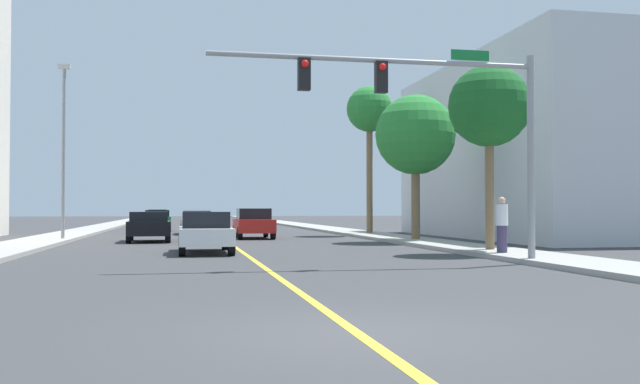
% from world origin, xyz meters
% --- Properties ---
extents(ground, '(192.00, 192.00, 0.00)m').
position_xyz_m(ground, '(0.00, 42.00, 0.00)').
color(ground, '#38383A').
extents(sidewalk_left, '(2.50, 168.00, 0.15)m').
position_xyz_m(sidewalk_left, '(-8.26, 42.00, 0.07)').
color(sidewalk_left, '#9E9B93').
rests_on(sidewalk_left, ground).
extents(sidewalk_right, '(2.50, 168.00, 0.15)m').
position_xyz_m(sidewalk_right, '(8.26, 42.00, 0.07)').
color(sidewalk_right, '#9E9B93').
rests_on(sidewalk_right, ground).
extents(lane_marking_center, '(0.16, 144.00, 0.01)m').
position_xyz_m(lane_marking_center, '(0.00, 42.00, 0.00)').
color(lane_marking_center, yellow).
rests_on(lane_marking_center, ground).
extents(building_right_near, '(17.81, 18.88, 9.31)m').
position_xyz_m(building_right_near, '(20.91, 25.79, 4.66)').
color(building_right_near, silver).
rests_on(building_right_near, ground).
extents(traffic_signal_mast, '(9.03, 0.36, 5.71)m').
position_xyz_m(traffic_signal_mast, '(4.58, 9.45, 4.36)').
color(traffic_signal_mast, gray).
rests_on(traffic_signal_mast, sidewalk_right).
extents(street_lamp, '(0.56, 0.28, 8.13)m').
position_xyz_m(street_lamp, '(-7.51, 25.79, 4.64)').
color(street_lamp, gray).
rests_on(street_lamp, sidewalk_left).
extents(palm_near, '(2.78, 2.78, 6.27)m').
position_xyz_m(palm_near, '(8.16, 13.71, 4.97)').
color(palm_near, brown).
rests_on(palm_near, sidewalk_right).
extents(palm_mid, '(3.67, 3.67, 6.61)m').
position_xyz_m(palm_mid, '(8.40, 22.01, 4.88)').
color(palm_mid, brown).
rests_on(palm_mid, sidewalk_right).
extents(palm_far, '(2.64, 2.64, 8.45)m').
position_xyz_m(palm_far, '(8.51, 30.30, 7.11)').
color(palm_far, brown).
rests_on(palm_far, sidewalk_right).
extents(car_yellow, '(1.98, 4.24, 1.46)m').
position_xyz_m(car_yellow, '(-4.15, 54.83, 0.76)').
color(car_yellow, gold).
rests_on(car_yellow, ground).
extents(car_green, '(1.86, 4.62, 1.44)m').
position_xyz_m(car_green, '(-3.68, 40.19, 0.75)').
color(car_green, '#196638').
rests_on(car_green, ground).
extents(car_black, '(2.03, 4.11, 1.38)m').
position_xyz_m(car_black, '(-3.57, 24.74, 0.73)').
color(car_black, black).
rests_on(car_black, ground).
extents(car_silver, '(1.89, 4.56, 1.41)m').
position_xyz_m(car_silver, '(-1.22, 34.07, 0.74)').
color(car_silver, '#BCBCC1').
rests_on(car_silver, ground).
extents(car_white, '(1.79, 4.54, 1.42)m').
position_xyz_m(car_white, '(-1.29, 16.02, 0.73)').
color(car_white, white).
rests_on(car_white, ground).
extents(car_red, '(1.86, 4.14, 1.54)m').
position_xyz_m(car_red, '(1.54, 27.48, 0.78)').
color(car_red, red).
rests_on(car_red, ground).
extents(pedestrian, '(0.38, 0.38, 1.74)m').
position_xyz_m(pedestrian, '(7.74, 11.94, 1.02)').
color(pedestrian, '#3F3859').
rests_on(pedestrian, sidewalk_right).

